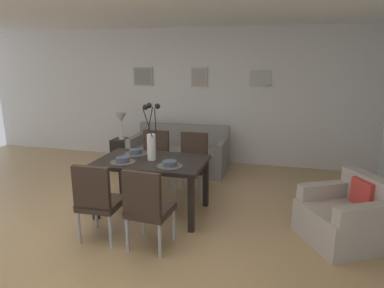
{
  "coord_description": "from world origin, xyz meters",
  "views": [
    {
      "loc": [
        1.92,
        -3.33,
        2.02
      ],
      "look_at": [
        0.75,
        0.97,
        0.91
      ],
      "focal_mm": 31.95,
      "sensor_mm": 36.0,
      "label": 1
    }
  ],
  "objects_px": {
    "dining_table": "(152,166)",
    "side_table": "(123,152)",
    "dining_chair_far_left": "(147,205)",
    "bowl_near_right": "(136,151)",
    "bowl_far_left": "(170,163)",
    "dining_chair_far_right": "(192,160)",
    "framed_picture_right": "(260,78)",
    "dining_chair_near_left": "(98,199)",
    "dining_chair_near_right": "(154,157)",
    "bowl_near_left": "(123,159)",
    "table_lamp": "(121,120)",
    "framed_picture_center": "(199,77)",
    "centerpiece_vase": "(151,139)",
    "sofa": "(180,155)",
    "framed_picture_left": "(143,77)",
    "armchair": "(346,217)"
  },
  "relations": [
    {
      "from": "dining_table",
      "to": "side_table",
      "type": "xyz_separation_m",
      "value": [
        -1.34,
        1.82,
        -0.39
      ]
    },
    {
      "from": "dining_chair_far_left",
      "to": "side_table",
      "type": "height_order",
      "value": "dining_chair_far_left"
    },
    {
      "from": "bowl_near_right",
      "to": "bowl_far_left",
      "type": "height_order",
      "value": "same"
    },
    {
      "from": "dining_chair_far_right",
      "to": "framed_picture_right",
      "type": "xyz_separation_m",
      "value": [
        0.85,
        1.67,
        1.16
      ]
    },
    {
      "from": "dining_chair_near_left",
      "to": "side_table",
      "type": "height_order",
      "value": "dining_chair_near_left"
    },
    {
      "from": "dining_chair_near_right",
      "to": "bowl_near_left",
      "type": "xyz_separation_m",
      "value": [
        -0.0,
        -1.05,
        0.27
      ]
    },
    {
      "from": "table_lamp",
      "to": "framed_picture_center",
      "type": "xyz_separation_m",
      "value": [
        1.34,
        0.7,
        0.78
      ]
    },
    {
      "from": "dining_chair_near_left",
      "to": "side_table",
      "type": "xyz_separation_m",
      "value": [
        -1.03,
        2.67,
        -0.25
      ]
    },
    {
      "from": "table_lamp",
      "to": "framed_picture_right",
      "type": "relative_size",
      "value": 1.32
    },
    {
      "from": "dining_chair_far_left",
      "to": "framed_picture_right",
      "type": "bearing_deg",
      "value": 75.45
    },
    {
      "from": "dining_chair_far_left",
      "to": "table_lamp",
      "type": "height_order",
      "value": "table_lamp"
    },
    {
      "from": "centerpiece_vase",
      "to": "side_table",
      "type": "bearing_deg",
      "value": 126.45
    },
    {
      "from": "dining_chair_near_right",
      "to": "bowl_near_right",
      "type": "relative_size",
      "value": 5.41
    },
    {
      "from": "bowl_near_left",
      "to": "sofa",
      "type": "height_order",
      "value": "bowl_near_left"
    },
    {
      "from": "dining_chair_near_right",
      "to": "bowl_near_left",
      "type": "distance_m",
      "value": 1.08
    },
    {
      "from": "sofa",
      "to": "framed_picture_right",
      "type": "xyz_separation_m",
      "value": [
        1.37,
        0.66,
        1.39
      ]
    },
    {
      "from": "bowl_far_left",
      "to": "sofa",
      "type": "bearing_deg",
      "value": 104.05
    },
    {
      "from": "dining_table",
      "to": "dining_chair_near_left",
      "type": "bearing_deg",
      "value": -110.21
    },
    {
      "from": "dining_chair_near_left",
      "to": "framed_picture_right",
      "type": "relative_size",
      "value": 2.38
    },
    {
      "from": "dining_chair_near_left",
      "to": "framed_picture_left",
      "type": "relative_size",
      "value": 2.24
    },
    {
      "from": "framed_picture_right",
      "to": "sofa",
      "type": "bearing_deg",
      "value": -154.43
    },
    {
      "from": "dining_chair_near_right",
      "to": "dining_chair_far_right",
      "type": "height_order",
      "value": "same"
    },
    {
      "from": "dining_chair_near_right",
      "to": "framed_picture_center",
      "type": "distance_m",
      "value": 2.06
    },
    {
      "from": "armchair",
      "to": "framed_picture_right",
      "type": "distance_m",
      "value": 3.23
    },
    {
      "from": "table_lamp",
      "to": "dining_chair_near_left",
      "type": "bearing_deg",
      "value": -68.92
    },
    {
      "from": "bowl_near_left",
      "to": "side_table",
      "type": "height_order",
      "value": "bowl_near_left"
    },
    {
      "from": "table_lamp",
      "to": "framed_picture_center",
      "type": "distance_m",
      "value": 1.71
    },
    {
      "from": "side_table",
      "to": "framed_picture_left",
      "type": "relative_size",
      "value": 1.26
    },
    {
      "from": "dining_chair_near_left",
      "to": "sofa",
      "type": "distance_m",
      "value": 2.73
    },
    {
      "from": "armchair",
      "to": "framed_picture_right",
      "type": "height_order",
      "value": "framed_picture_right"
    },
    {
      "from": "dining_chair_far_right",
      "to": "armchair",
      "type": "xyz_separation_m",
      "value": [
        2.06,
        -0.98,
        -0.23
      ]
    },
    {
      "from": "dining_chair_near_left",
      "to": "bowl_far_left",
      "type": "relative_size",
      "value": 5.41
    },
    {
      "from": "dining_table",
      "to": "bowl_near_right",
      "type": "distance_m",
      "value": 0.4
    },
    {
      "from": "centerpiece_vase",
      "to": "sofa",
      "type": "distance_m",
      "value": 2.02
    },
    {
      "from": "dining_chair_near_right",
      "to": "sofa",
      "type": "height_order",
      "value": "dining_chair_near_right"
    },
    {
      "from": "armchair",
      "to": "dining_chair_near_left",
      "type": "bearing_deg",
      "value": -164.87
    },
    {
      "from": "bowl_near_right",
      "to": "framed_picture_right",
      "type": "height_order",
      "value": "framed_picture_right"
    },
    {
      "from": "dining_table",
      "to": "sofa",
      "type": "relative_size",
      "value": 0.8
    },
    {
      "from": "side_table",
      "to": "bowl_far_left",
      "type": "bearing_deg",
      "value": -50.62
    },
    {
      "from": "framed_picture_center",
      "to": "dining_chair_far_left",
      "type": "bearing_deg",
      "value": -85.18
    },
    {
      "from": "centerpiece_vase",
      "to": "framed_picture_left",
      "type": "xyz_separation_m",
      "value": [
        -1.17,
        2.53,
        0.65
      ]
    },
    {
      "from": "centerpiece_vase",
      "to": "armchair",
      "type": "bearing_deg",
      "value": -2.98
    },
    {
      "from": "bowl_near_right",
      "to": "bowl_near_left",
      "type": "bearing_deg",
      "value": -90.0
    },
    {
      "from": "centerpiece_vase",
      "to": "side_table",
      "type": "distance_m",
      "value": 2.39
    },
    {
      "from": "dining_chair_near_left",
      "to": "framed_picture_left",
      "type": "bearing_deg",
      "value": 104.21
    },
    {
      "from": "armchair",
      "to": "bowl_far_left",
      "type": "bearing_deg",
      "value": -177.88
    },
    {
      "from": "dining_chair_far_left",
      "to": "centerpiece_vase",
      "type": "height_order",
      "value": "centerpiece_vase"
    },
    {
      "from": "bowl_far_left",
      "to": "armchair",
      "type": "xyz_separation_m",
      "value": [
        2.07,
        0.08,
        -0.49
      ]
    },
    {
      "from": "centerpiece_vase",
      "to": "framed_picture_center",
      "type": "bearing_deg",
      "value": 90.02
    },
    {
      "from": "dining_chair_near_right",
      "to": "framed_picture_center",
      "type": "height_order",
      "value": "framed_picture_center"
    }
  ]
}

